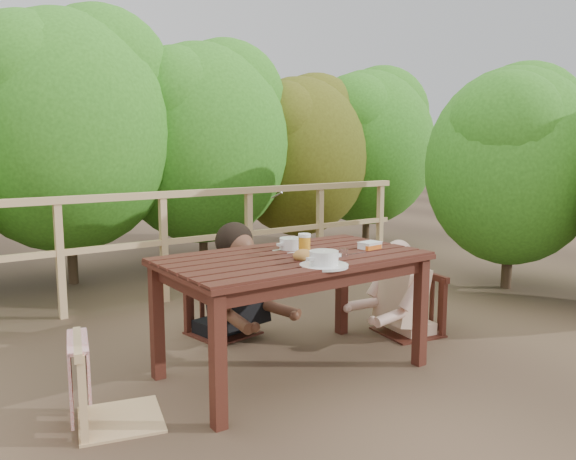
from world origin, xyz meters
TOP-DOWN VIEW (x-y plane):
  - ground at (0.00, 0.00)m, footprint 60.00×60.00m
  - table at (0.00, 0.00)m, footprint 1.59×0.90m
  - chair_left at (-1.12, -0.02)m, footprint 0.53×0.53m
  - chair_far at (-0.01, 0.89)m, footprint 0.52×0.52m
  - chair_right at (1.15, 0.09)m, footprint 0.49×0.49m
  - woman at (-0.01, 0.91)m, footprint 0.63×0.73m
  - diner_right at (1.18, 0.09)m, footprint 0.66×0.57m
  - railing at (0.00, 2.00)m, footprint 5.60×0.10m
  - hedge_row at (0.40, 3.20)m, footprint 6.60×1.60m
  - soup_near at (-0.02, -0.33)m, footprint 0.28×0.28m
  - soup_far at (0.11, 0.16)m, footprint 0.26×0.26m
  - bread_roll at (-0.03, -0.15)m, footprint 0.13×0.10m
  - beer_glass at (0.05, -0.05)m, footprint 0.08×0.08m
  - tumbler at (0.21, -0.23)m, footprint 0.06×0.06m
  - butter_tub at (0.53, -0.12)m, footprint 0.15×0.12m

SIDE VIEW (x-z plane):
  - ground at x=0.00m, z-range 0.00..0.00m
  - table at x=0.00m, z-range 0.00..0.74m
  - chair_right at x=1.15m, z-range 0.00..0.86m
  - chair_left at x=-1.12m, z-range 0.00..0.87m
  - chair_far at x=-0.01m, z-range 0.00..0.90m
  - railing at x=0.00m, z-range 0.00..1.01m
  - diner_right at x=1.18m, z-range 0.00..1.20m
  - woman at x=-0.01m, z-range 0.00..1.32m
  - butter_tub at x=0.53m, z-range 0.74..0.80m
  - tumbler at x=0.21m, z-range 0.74..0.80m
  - bread_roll at x=-0.03m, z-range 0.74..0.81m
  - soup_far at x=0.11m, z-range 0.74..0.82m
  - soup_near at x=-0.02m, z-range 0.74..0.83m
  - beer_glass at x=0.05m, z-range 0.74..0.89m
  - hedge_row at x=0.40m, z-range 0.00..3.80m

